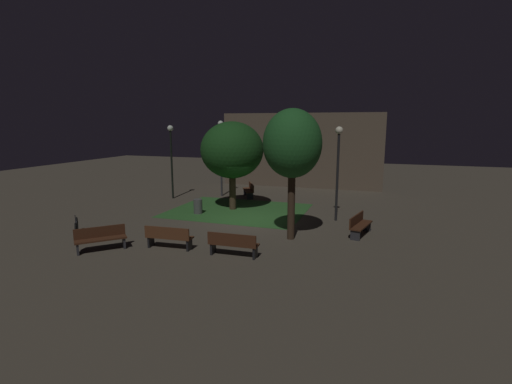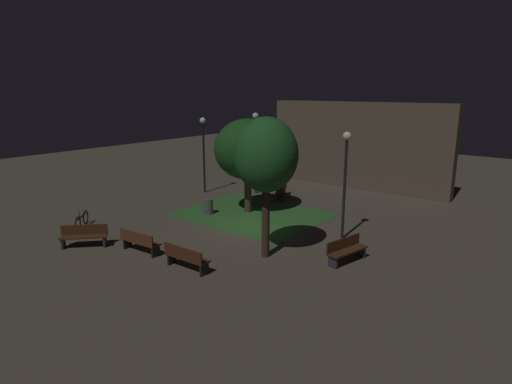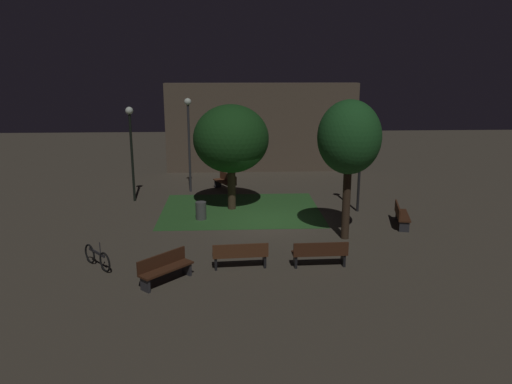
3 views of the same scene
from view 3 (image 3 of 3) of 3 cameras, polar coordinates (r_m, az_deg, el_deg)
name	(u,v)px [view 3 (image 3 of 3)]	position (r m, az deg, el deg)	size (l,w,h in m)	color
ground_plane	(269,222)	(21.10, 1.47, -3.42)	(60.00, 60.00, 0.00)	#4C4438
grass_lawn	(241,210)	(22.80, -1.76, -2.06)	(7.16, 5.71, 0.01)	#2D6028
bench_by_lamp	(240,254)	(16.22, -1.81, -7.17)	(1.83, 0.60, 0.88)	#512D19
bench_front_left	(320,253)	(16.47, 7.36, -6.95)	(1.81, 0.53, 0.88)	#422314
bench_path_side	(226,181)	(26.34, -3.48, 1.23)	(1.27, 1.81, 0.88)	brown
bench_near_trees	(401,215)	(21.29, 16.27, -2.50)	(0.87, 1.86, 0.88)	#422314
bench_corner	(165,267)	(15.48, -10.42, -8.50)	(1.59, 1.63, 0.88)	#422314
tree_near_wall	(349,138)	(18.51, 10.65, 6.07)	(2.34, 2.34, 5.26)	#38281C
tree_back_right	(231,139)	(22.32, -2.89, 6.09)	(3.39, 3.39, 4.78)	#423021
lamp_post_near_wall	(361,144)	(22.40, 11.94, 5.42)	(0.36, 0.36, 4.53)	black
lamp_post_path_center	(189,129)	(25.77, -7.74, 7.12)	(0.36, 0.36, 4.85)	#333338
lamp_post_plaza_west	(131,138)	(24.43, -14.17, 6.04)	(0.36, 0.36, 4.56)	black
trash_bin	(201,211)	(21.44, -6.34, -2.14)	(0.46, 0.46, 0.77)	#4C4C4C
bicycle	(97,257)	(17.15, -17.76, -7.16)	(1.16, 1.31, 0.93)	black
building_wall_backdrop	(262,128)	(30.93, 0.69, 7.39)	(11.80, 0.80, 5.42)	brown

